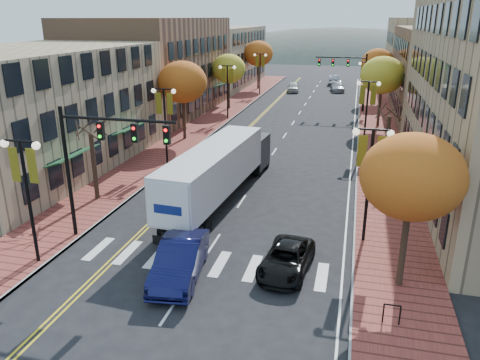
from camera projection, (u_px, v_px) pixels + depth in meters
The scene contains 31 objects.
ground at pixel (188, 284), 20.57m from camera, with size 200.00×200.00×0.00m, color black.
sidewalk_left at pixel (211, 121), 52.37m from camera, with size 4.00×85.00×0.15m, color brown.
sidewalk_right at pixel (378, 130), 48.27m from camera, with size 4.00×85.00×0.15m, color brown.
building_left_near at pixel (30, 110), 34.86m from camera, with size 12.00×22.00×9.00m, color #9E8966.
building_left_mid at pixel (155, 67), 55.60m from camera, with size 12.00×24.00×11.00m, color brown.
building_left_far at pixel (216, 57), 78.75m from camera, with size 12.00×26.00×9.50m, color #9E8966.
building_right_mid at pixel (466, 73), 53.19m from camera, with size 15.00×24.00×10.00m, color brown.
building_right_far at pixel (438, 55), 73.18m from camera, with size 15.00×20.00×11.00m, color #9E8966.
tree_left_a at pixel (94, 167), 29.21m from camera, with size 0.28×0.28×4.20m.
tree_left_b at pixel (183, 82), 42.81m from camera, with size 4.48×4.48×7.21m.
tree_left_c at pixel (229, 69), 57.59m from camera, with size 4.16×4.16×6.69m.
tree_left_d at pixel (258, 54), 73.90m from camera, with size 4.61×4.61×7.42m.
tree_right_a at pixel (412, 177), 18.69m from camera, with size 4.16×4.16×6.69m.
tree_right_b at pixel (386, 145), 34.27m from camera, with size 0.28×0.28×4.20m.
tree_right_c at pixel (382, 75), 47.87m from camera, with size 4.48×4.48×7.21m.
tree_right_d at pixel (378, 63), 62.58m from camera, with size 4.35×4.35×7.00m.
lamp_left_a at pixel (25, 178), 20.86m from camera, with size 1.96×0.36×6.05m.
lamp_left_b at pixel (165, 112), 35.52m from camera, with size 1.96×0.36×6.05m.
lamp_left_c at pixel (227, 81), 52.01m from camera, with size 1.96×0.36×6.05m.
lamp_left_d at pixel (260, 66), 68.50m from camera, with size 1.96×0.36×6.05m.
lamp_right_a at pixel (370, 164), 22.95m from camera, with size 1.96×0.36×6.05m.
lamp_right_b at pixel (367, 102), 39.43m from camera, with size 1.96×0.36×6.05m.
lamp_right_c at pixel (366, 77), 55.92m from camera, with size 1.96×0.36×6.05m.
traffic_mast_near at pixel (99, 150), 22.94m from camera, with size 6.10×0.35×7.00m.
traffic_mast_far at pixel (349, 71), 56.17m from camera, with size 6.10×0.34×7.00m.
semi_truck at pixel (221, 167), 29.29m from camera, with size 3.53×15.14×3.75m.
navy_sedan at pixel (180, 260), 20.85m from camera, with size 1.81×5.19×1.71m, color #0D0F36.
black_suv at pixel (286, 259), 21.40m from camera, with size 2.02×4.38×1.22m, color black.
car_far_white at pixel (293, 87), 73.02m from camera, with size 1.74×4.32×1.47m, color silver.
car_far_silver at pixel (337, 87), 73.32m from camera, with size 1.95×4.79×1.39m, color #96969D.
car_far_oncoming at pixel (334, 80), 80.95m from camera, with size 1.74×4.99×1.64m, color #9B9AA1.
Camera 1 is at (6.56, -16.82, 11.11)m, focal length 35.00 mm.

